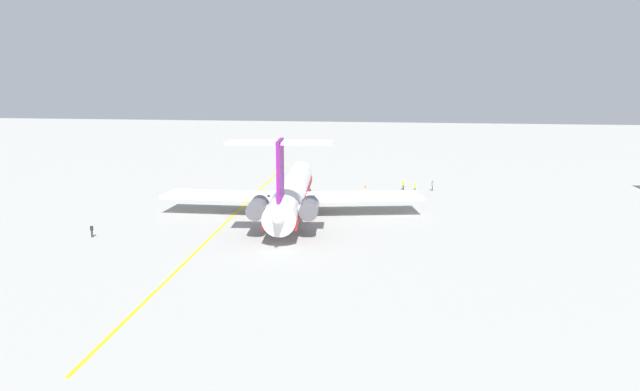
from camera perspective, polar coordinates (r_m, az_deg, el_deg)
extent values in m
plane|color=#9E9E99|center=(89.20, -6.52, -1.82)|extent=(383.99, 383.99, 0.00)
cylinder|color=white|center=(88.95, -2.54, 0.33)|extent=(36.59, 8.33, 3.88)
cone|color=white|center=(106.86, -1.76, 2.05)|extent=(4.47, 4.20, 3.73)
cone|color=white|center=(71.11, -3.73, -1.98)|extent=(6.02, 3.97, 3.30)
cube|color=#B2191E|center=(89.11, -2.54, -0.22)|extent=(35.80, 8.31, 0.85)
cube|color=white|center=(91.21, -8.79, 0.04)|extent=(6.37, 16.29, 0.39)
cube|color=white|center=(89.63, 3.90, -0.05)|extent=(9.57, 17.13, 0.39)
cylinder|color=#515156|center=(76.99, -5.61, -1.09)|extent=(5.09, 2.83, 2.25)
cube|color=white|center=(76.90, -5.12, -1.09)|extent=(3.04, 1.59, 0.47)
cylinder|color=#515156|center=(76.40, -0.97, -1.13)|extent=(5.09, 2.83, 2.25)
cube|color=white|center=(76.44, -1.47, -1.13)|extent=(3.04, 1.59, 0.47)
cube|color=#7A197F|center=(72.59, -3.58, 2.31)|extent=(5.26, 1.03, 6.87)
cube|color=white|center=(72.18, -6.11, 4.75)|extent=(4.31, 6.07, 0.27)
cube|color=white|center=(71.56, -1.15, 4.76)|extent=(4.31, 6.07, 0.27)
cylinder|color=black|center=(100.18, -2.02, 0.46)|extent=(0.43, 0.43, 2.94)
cylinder|color=black|center=(88.40, -4.61, -0.92)|extent=(0.43, 0.43, 2.94)
cylinder|color=black|center=(87.90, -0.58, -0.95)|extent=(0.43, 0.43, 2.94)
cylinder|color=black|center=(81.50, -19.79, -3.28)|extent=(0.10, 0.10, 0.78)
cylinder|color=black|center=(81.43, -19.70, -3.28)|extent=(0.10, 0.10, 0.78)
cylinder|color=#262628|center=(81.31, -19.77, -2.80)|extent=(0.26, 0.26, 0.62)
sphere|color=#DBB28E|center=(81.21, -19.79, -2.51)|extent=(0.24, 0.24, 0.24)
cylinder|color=#262628|center=(81.38, -19.88, -2.77)|extent=(0.07, 0.07, 0.53)
cylinder|color=#262628|center=(81.22, -19.67, -2.79)|extent=(0.07, 0.07, 0.53)
cylinder|color=black|center=(107.16, 8.52, 0.44)|extent=(0.10, 0.10, 0.82)
cylinder|color=black|center=(107.04, 8.48, 0.43)|extent=(0.10, 0.10, 0.82)
cylinder|color=yellow|center=(106.97, 8.51, 0.82)|extent=(0.28, 0.28, 0.65)
sphere|color=#DBB28E|center=(106.90, 8.51, 1.06)|extent=(0.26, 0.26, 0.26)
cylinder|color=yellow|center=(107.12, 8.56, 0.85)|extent=(0.08, 0.08, 0.55)
cylinder|color=yellow|center=(106.81, 8.46, 0.83)|extent=(0.08, 0.08, 0.55)
cylinder|color=black|center=(109.79, 7.43, 0.70)|extent=(0.10, 0.10, 0.82)
cylinder|color=black|center=(109.84, 7.50, 0.71)|extent=(0.10, 0.10, 0.82)
cylinder|color=yellow|center=(109.69, 7.48, 1.08)|extent=(0.27, 0.27, 0.65)
sphere|color=#DBB28E|center=(109.62, 7.48, 1.31)|extent=(0.25, 0.25, 0.25)
cylinder|color=yellow|center=(109.63, 7.39, 1.10)|extent=(0.08, 0.08, 0.55)
cylinder|color=yellow|center=(109.75, 7.57, 1.10)|extent=(0.08, 0.08, 0.55)
cylinder|color=black|center=(109.73, 10.02, 0.64)|extent=(0.11, 0.11, 0.85)
cylinder|color=black|center=(109.88, 10.03, 0.65)|extent=(0.11, 0.11, 0.85)
cylinder|color=gray|center=(109.68, 10.04, 1.03)|extent=(0.29, 0.29, 0.67)
sphere|color=#8C6647|center=(109.61, 10.05, 1.27)|extent=(0.27, 0.27, 0.27)
cylinder|color=gray|center=(109.49, 10.03, 1.03)|extent=(0.08, 0.08, 0.57)
cylinder|color=gray|center=(109.86, 10.05, 1.07)|extent=(0.08, 0.08, 0.57)
cone|color=#EA590F|center=(111.48, 4.09, 0.85)|extent=(0.40, 0.40, 0.55)
cube|color=gold|center=(91.53, -7.49, -1.52)|extent=(101.86, 8.09, 0.01)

